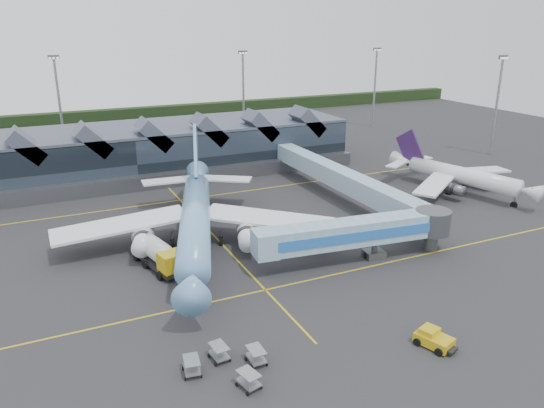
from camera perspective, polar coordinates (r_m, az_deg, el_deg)
name	(u,v)px	position (r m, az deg, el deg)	size (l,w,h in m)	color
ground	(240,263)	(68.84, -3.48, -6.35)	(260.00, 260.00, 0.00)	#242426
taxi_stripes	(214,236)	(77.44, -6.23, -3.44)	(120.00, 60.00, 0.01)	gold
tree_line_far	(106,116)	(171.69, -17.41, 9.00)	(260.00, 4.00, 4.00)	black
terminal	(127,152)	(109.56, -15.31, 5.40)	(90.00, 22.25, 12.52)	black
light_masts	(223,96)	(129.49, -5.30, 11.45)	(132.40, 42.56, 22.45)	gray
main_airliner	(195,217)	(73.14, -8.23, -1.35)	(37.11, 43.72, 14.42)	#72B2E7
regional_jet	(457,174)	(101.75, 19.32, 3.02)	(26.37, 29.35, 10.18)	white
jet_bridge	(367,231)	(69.47, 10.20, -2.93)	(27.49, 6.94, 5.73)	#7EB8D3
fuel_truck	(156,251)	(68.62, -12.38, -4.97)	(4.89, 11.13, 3.71)	black
pushback_tug	(434,339)	(54.52, 16.99, -13.70)	(3.33, 4.23, 1.71)	gold
baggage_carts	(229,363)	(49.24, -4.66, -16.64)	(7.36, 7.10, 1.48)	#919499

